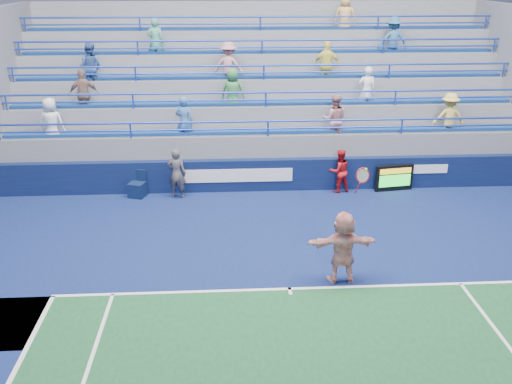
{
  "coord_description": "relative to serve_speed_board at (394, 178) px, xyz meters",
  "views": [
    {
      "loc": [
        -1.47,
        -11.54,
        7.0
      ],
      "look_at": [
        -0.64,
        2.5,
        1.5
      ],
      "focal_mm": 40.0,
      "sensor_mm": 36.0,
      "label": 1
    }
  ],
  "objects": [
    {
      "name": "line_judge",
      "position": [
        -7.25,
        -0.19,
        0.38
      ],
      "size": [
        0.68,
        0.52,
        1.67
      ],
      "primitive_type": "imported",
      "rotation": [
        0.0,
        0.0,
        2.93
      ],
      "color": "#141839",
      "rests_on": "ground"
    },
    {
      "name": "ground",
      "position": [
        -4.24,
        -6.19,
        -0.46
      ],
      "size": [
        120.0,
        120.0,
        0.0
      ],
      "primitive_type": "plane",
      "color": "#333538"
    },
    {
      "name": "sponsor_wall",
      "position": [
        -4.23,
        0.3,
        0.09
      ],
      "size": [
        18.0,
        0.32,
        1.1
      ],
      "color": "#0A1637",
      "rests_on": "ground"
    },
    {
      "name": "tennis_player",
      "position": [
        -2.95,
        -5.86,
        0.45
      ],
      "size": [
        1.68,
        0.59,
        2.88
      ],
      "color": "white",
      "rests_on": "ground"
    },
    {
      "name": "serve_speed_board",
      "position": [
        0.0,
        0.0,
        0.0
      ],
      "size": [
        1.31,
        0.34,
        0.91
      ],
      "color": "black",
      "rests_on": "ground"
    },
    {
      "name": "ball_girl",
      "position": [
        -1.88,
        -0.01,
        0.29
      ],
      "size": [
        0.84,
        0.73,
        1.49
      ],
      "primitive_type": "imported",
      "rotation": [
        0.0,
        0.0,
        3.41
      ],
      "color": "red",
      "rests_on": "ground"
    },
    {
      "name": "judge_chair",
      "position": [
        -8.58,
        -0.05,
        -0.17
      ],
      "size": [
        0.63,
        0.64,
        0.88
      ],
      "color": "#0C1B3B",
      "rests_on": "ground"
    },
    {
      "name": "bleacher_stand",
      "position": [
        -4.24,
        4.07,
        1.09
      ],
      "size": [
        18.0,
        5.6,
        6.13
      ],
      "color": "slate",
      "rests_on": "ground"
    }
  ]
}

